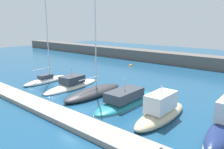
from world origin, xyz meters
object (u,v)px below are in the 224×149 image
at_px(motorboat_teal_fourth, 126,100).
at_px(motorboat_sand_fifth, 161,111).
at_px(sailboat_white_nearest, 47,80).
at_px(mooring_buoy_orange, 131,66).
at_px(sailboat_charcoal_third, 94,92).
at_px(motorboat_ivory_second, 72,85).

relative_size(motorboat_teal_fourth, motorboat_sand_fifth, 1.22).
height_order(sailboat_white_nearest, motorboat_sand_fifth, sailboat_white_nearest).
bearing_deg(mooring_buoy_orange, sailboat_white_nearest, -95.44).
xyz_separation_m(sailboat_charcoal_third, mooring_buoy_orange, (-7.45, 16.83, -0.39)).
relative_size(sailboat_white_nearest, motorboat_sand_fifth, 1.90).
xyz_separation_m(motorboat_sand_fifth, mooring_buoy_orange, (-16.20, 17.56, -0.69)).
bearing_deg(mooring_buoy_orange, sailboat_charcoal_third, -66.11).
bearing_deg(sailboat_white_nearest, mooring_buoy_orange, -9.20).
bearing_deg(motorboat_teal_fourth, motorboat_ivory_second, 86.89).
relative_size(sailboat_white_nearest, motorboat_ivory_second, 1.58).
height_order(sailboat_white_nearest, motorboat_ivory_second, sailboat_white_nearest).
height_order(motorboat_ivory_second, motorboat_sand_fifth, motorboat_sand_fifth).
bearing_deg(sailboat_white_nearest, motorboat_sand_fifth, -95.69).
bearing_deg(motorboat_ivory_second, sailboat_charcoal_third, -101.18).
height_order(sailboat_white_nearest, mooring_buoy_orange, sailboat_white_nearest).
relative_size(motorboat_ivory_second, sailboat_charcoal_third, 0.60).
distance_m(motorboat_ivory_second, mooring_buoy_orange, 16.66).
relative_size(sailboat_charcoal_third, motorboat_sand_fifth, 1.99).
bearing_deg(sailboat_charcoal_third, sailboat_white_nearest, 89.24).
relative_size(motorboat_ivory_second, mooring_buoy_orange, 13.35).
relative_size(sailboat_white_nearest, sailboat_charcoal_third, 0.95).
bearing_deg(motorboat_sand_fifth, sailboat_white_nearest, 87.12).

